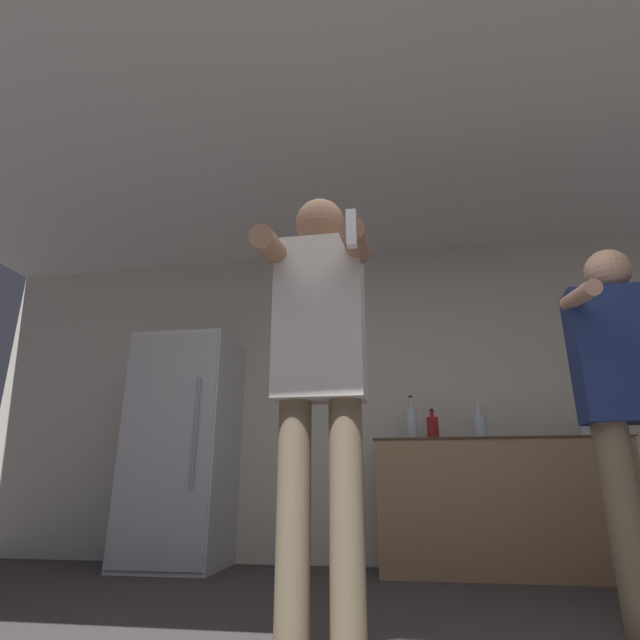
{
  "coord_description": "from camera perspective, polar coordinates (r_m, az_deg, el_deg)",
  "views": [
    {
      "loc": [
        0.11,
        -1.18,
        0.58
      ],
      "look_at": [
        -0.18,
        0.73,
        1.22
      ],
      "focal_mm": 28.0,
      "sensor_mm": 36.0,
      "label": 1
    }
  ],
  "objects": [
    {
      "name": "person_man_side",
      "position": [
        2.67,
        32.23,
        -7.71
      ],
      "size": [
        0.51,
        0.54,
        1.68
      ],
      "color": "#75664C",
      "rests_on": "ground_plane"
    },
    {
      "name": "counter",
      "position": [
        3.88,
        19.89,
        -19.31
      ],
      "size": [
        1.71,
        0.57,
        0.89
      ],
      "color": "#997551",
      "rests_on": "ground_plane"
    },
    {
      "name": "bottle_tall_gin",
      "position": [
        4.07,
        28.01,
        -9.93
      ],
      "size": [
        0.1,
        0.1,
        0.35
      ],
      "color": "silver",
      "rests_on": "counter"
    },
    {
      "name": "bottle_red_label",
      "position": [
        3.89,
        17.79,
        -11.47
      ],
      "size": [
        0.09,
        0.09,
        0.28
      ],
      "color": "silver",
      "rests_on": "counter"
    },
    {
      "name": "person_woman_foreground",
      "position": [
        1.97,
        -0.04,
        -4.75
      ],
      "size": [
        0.44,
        0.44,
        1.76
      ],
      "color": "#75664C",
      "rests_on": "ground_plane"
    },
    {
      "name": "bottle_brown_liquor",
      "position": [
        3.86,
        12.76,
        -11.95
      ],
      "size": [
        0.09,
        0.09,
        0.23
      ],
      "color": "maroon",
      "rests_on": "counter"
    },
    {
      "name": "wall_back",
      "position": [
        4.18,
        7.25,
        -8.62
      ],
      "size": [
        7.0,
        0.06,
        2.55
      ],
      "color": "beige",
      "rests_on": "ground_plane"
    },
    {
      "name": "ceiling_slab",
      "position": [
        3.31,
        5.37,
        18.88
      ],
      "size": [
        7.0,
        3.44,
        0.05
      ],
      "color": "silver",
      "rests_on": "wall_back"
    },
    {
      "name": "refrigerator",
      "position": [
        4.13,
        -15.41,
        -13.85
      ],
      "size": [
        0.73,
        0.67,
        1.71
      ],
      "color": "silver",
      "rests_on": "ground_plane"
    },
    {
      "name": "bottle_clear_vodka",
      "position": [
        3.86,
        10.47,
        -11.55
      ],
      "size": [
        0.08,
        0.08,
        0.34
      ],
      "color": "silver",
      "rests_on": "counter"
    }
  ]
}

